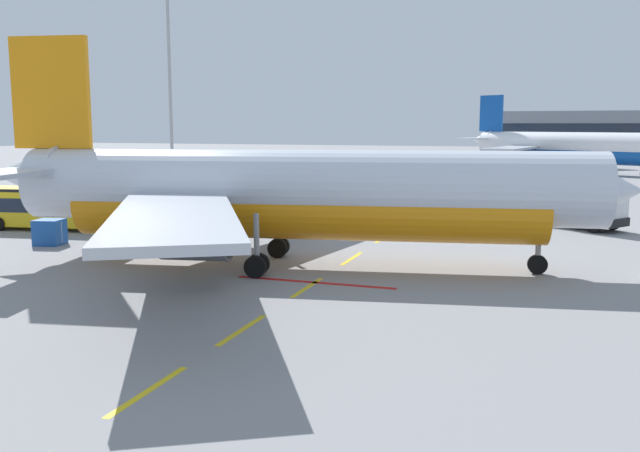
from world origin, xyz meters
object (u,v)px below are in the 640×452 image
object	(u,v)px
fuel_service_truck	(217,191)
apron_light_mast_near	(169,47)
uld_cargo_container	(50,232)
apron_shuttle_bus	(54,205)
airliner_foreground	(294,193)
ground_power_truck	(579,206)
airliner_mid_left	(563,147)

from	to	relation	value
fuel_service_truck	apron_light_mast_near	xyz separation A→B (m)	(-12.96, 14.07, 14.49)
uld_cargo_container	apron_light_mast_near	bearing A→B (deg)	108.78
uld_cargo_container	apron_light_mast_near	xyz separation A→B (m)	(-11.64, 34.22, 15.33)
apron_shuttle_bus	uld_cargo_container	world-z (taller)	apron_shuttle_bus
airliner_foreground	apron_light_mast_near	distance (m)	47.27
ground_power_truck	uld_cargo_container	xyz separation A→B (m)	(-31.72, -18.25, -0.85)
airliner_mid_left	airliner_foreground	bearing A→B (deg)	-99.66
apron_shuttle_bus	fuel_service_truck	bearing A→B (deg)	70.02
apron_shuttle_bus	uld_cargo_container	size ratio (longest dim) A/B	6.51
apron_light_mast_near	apron_shuttle_bus	bearing A→B (deg)	-75.29
uld_cargo_container	apron_light_mast_near	world-z (taller)	apron_light_mast_near
ground_power_truck	apron_light_mast_near	world-z (taller)	apron_light_mast_near
airliner_mid_left	apron_light_mast_near	distance (m)	64.50
airliner_foreground	airliner_mid_left	size ratio (longest dim) A/B	1.03
apron_shuttle_bus	ground_power_truck	distance (m)	38.04
apron_shuttle_bus	fuel_service_truck	size ratio (longest dim) A/B	1.77
airliner_mid_left	fuel_service_truck	world-z (taller)	airliner_mid_left
airliner_foreground	uld_cargo_container	bearing A→B (deg)	175.50
airliner_foreground	uld_cargo_container	world-z (taller)	airliner_foreground
airliner_foreground	apron_light_mast_near	size ratio (longest dim) A/B	1.33
airliner_mid_left	apron_light_mast_near	size ratio (longest dim) A/B	1.29
uld_cargo_container	airliner_foreground	bearing A→B (deg)	-4.50
ground_power_truck	uld_cargo_container	bearing A→B (deg)	-150.08
apron_shuttle_bus	ground_power_truck	world-z (taller)	ground_power_truck
airliner_mid_left	apron_light_mast_near	world-z (taller)	apron_light_mast_near
airliner_foreground	airliner_mid_left	distance (m)	83.56
airliner_foreground	fuel_service_truck	xyz separation A→B (m)	(-15.71, 21.49, -2.30)
airliner_mid_left	fuel_service_truck	bearing A→B (deg)	-116.03
apron_shuttle_bus	apron_light_mast_near	distance (m)	33.12
airliner_mid_left	uld_cargo_container	distance (m)	86.84
airliner_foreground	fuel_service_truck	distance (m)	26.72
fuel_service_truck	uld_cargo_container	world-z (taller)	fuel_service_truck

